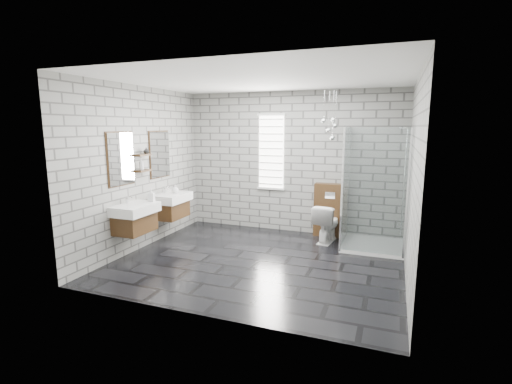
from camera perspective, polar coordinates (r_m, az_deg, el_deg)
The scene contains 20 objects.
floor at distance 5.82m, azimuth 0.48°, elevation -10.61°, with size 4.20×3.60×0.02m, color black.
ceiling at distance 5.48m, azimuth 0.52°, elevation 17.05°, with size 4.20×3.60×0.02m, color white.
wall_back at distance 7.20m, azimuth 5.45°, elevation 4.49°, with size 4.20×0.02×2.70m, color gray.
wall_front at distance 3.85m, azimuth -8.75°, elevation -0.40°, with size 4.20×0.02×2.70m, color gray.
wall_left at distance 6.51m, azimuth -17.26°, elevation 3.50°, with size 0.02×3.60×2.70m, color gray.
wall_right at distance 5.17m, azimuth 23.07°, elevation 1.55°, with size 0.02×3.60×2.70m, color gray.
vanity_left at distance 6.09m, azimuth -18.37°, elevation -2.66°, with size 0.47×0.70×1.57m.
vanity_right at distance 6.89m, azimuth -13.10°, elevation -0.97°, with size 0.47×0.70×1.57m.
shelf_lower at distance 6.43m, azimuth -16.95°, elevation 3.16°, with size 0.14×0.30×0.03m, color #452C15.
shelf_upper at distance 6.40m, azimuth -17.07°, elevation 5.47°, with size 0.14×0.30×0.03m, color #452C15.
window at distance 7.27m, azimuth 2.36°, elevation 6.16°, with size 0.56×0.05×1.48m.
cistern_panel at distance 7.07m, azimuth 11.38°, elevation -2.76°, with size 0.60×0.20×1.00m, color #452C15.
flush_plate at distance 6.90m, azimuth 11.32°, elevation -0.51°, with size 0.18×0.01×0.12m, color silver.
shower_enclosure at distance 6.49m, azimuth 16.77°, elevation -4.10°, with size 1.00×1.00×2.03m.
pendant_cluster at distance 6.58m, azimuth 11.40°, elevation 9.87°, with size 0.26×0.28×0.90m.
toilet at distance 6.76m, azimuth 10.84°, elevation -4.72°, with size 0.38×0.67×0.68m, color white.
soap_bottle_a at distance 6.19m, azimuth -15.82°, elevation -0.45°, with size 0.09×0.10×0.21m, color #B2B2B2.
soap_bottle_b at distance 6.87m, azimuth -12.31°, elevation 0.47°, with size 0.12×0.12×0.15m, color #B2B2B2.
soap_bottle_c at distance 6.37m, azimuth -17.22°, elevation 4.12°, with size 0.08×0.08×0.20m, color #B2B2B2.
vase at distance 6.47m, azimuth -16.53°, elevation 6.12°, with size 0.10×0.10×0.10m, color #B2B2B2.
Camera 1 is at (1.86, -5.11, 2.04)m, focal length 26.00 mm.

